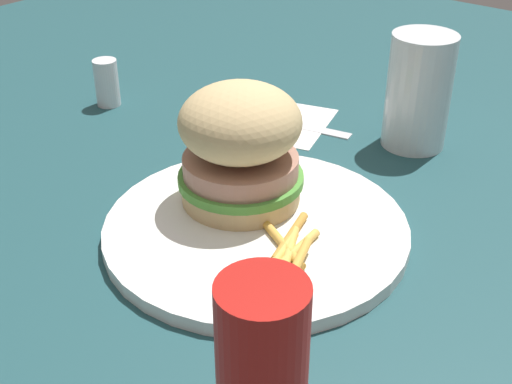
{
  "coord_description": "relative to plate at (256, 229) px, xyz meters",
  "views": [
    {
      "loc": [
        -0.35,
        -0.27,
        0.32
      ],
      "look_at": [
        0.01,
        0.02,
        0.04
      ],
      "focal_mm": 47.44,
      "sensor_mm": 36.0,
      "label": 1
    }
  ],
  "objects": [
    {
      "name": "sandwich",
      "position": [
        0.02,
        0.03,
        0.06
      ],
      "size": [
        0.11,
        0.11,
        0.11
      ],
      "color": "tan",
      "rests_on": "plate"
    },
    {
      "name": "drink_glass",
      "position": [
        0.24,
        -0.03,
        0.05
      ],
      "size": [
        0.07,
        0.07,
        0.12
      ],
      "color": "silver",
      "rests_on": "ground_plane"
    },
    {
      "name": "plate",
      "position": [
        0.0,
        0.0,
        0.0
      ],
      "size": [
        0.25,
        0.25,
        0.01
      ],
      "primitive_type": "cylinder",
      "color": "white",
      "rests_on": "ground_plane"
    },
    {
      "name": "fries_pile",
      "position": [
        -0.02,
        -0.05,
        0.01
      ],
      "size": [
        0.1,
        0.08,
        0.01
      ],
      "color": "gold",
      "rests_on": "plate"
    },
    {
      "name": "salt_shaker",
      "position": [
        0.1,
        0.31,
        0.02
      ],
      "size": [
        0.03,
        0.03,
        0.06
      ],
      "primitive_type": "cylinder",
      "color": "white",
      "rests_on": "ground_plane"
    },
    {
      "name": "fork",
      "position": [
        0.19,
        0.12,
        -0.0
      ],
      "size": [
        0.05,
        0.17,
        0.0
      ],
      "color": "silver",
      "rests_on": "napkin"
    },
    {
      "name": "ground_plane",
      "position": [
        -0.01,
        -0.02,
        -0.01
      ],
      "size": [
        1.6,
        1.6,
        0.0
      ],
      "primitive_type": "plane",
      "color": "#1E474C"
    },
    {
      "name": "napkin",
      "position": [
        0.19,
        0.12,
        -0.01
      ],
      "size": [
        0.14,
        0.14,
        0.0
      ],
      "primitive_type": "cube",
      "rotation": [
        0.0,
        0.0,
        0.29
      ],
      "color": "white",
      "rests_on": "ground_plane"
    }
  ]
}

